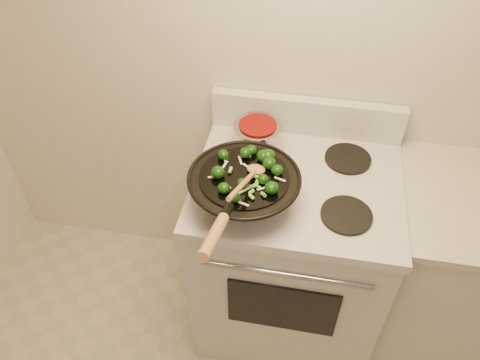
# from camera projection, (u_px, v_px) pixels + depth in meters

# --- Properties ---
(stove) EXTENTS (0.78, 0.67, 1.08)m
(stove) POSITION_uv_depth(u_px,v_px,m) (289.00, 253.00, 2.07)
(stove) COLOR silver
(stove) RESTS_ON ground
(counter_unit) EXTENTS (0.90, 0.62, 0.91)m
(counter_unit) POSITION_uv_depth(u_px,v_px,m) (469.00, 276.00, 2.00)
(counter_unit) COLOR silver
(counter_unit) RESTS_ON ground
(wok) EXTENTS (0.39, 0.65, 0.26)m
(wok) POSITION_uv_depth(u_px,v_px,m) (244.00, 188.00, 1.61)
(wok) COLOR black
(wok) RESTS_ON stove
(stirfry) EXTENTS (0.26, 0.28, 0.05)m
(stirfry) POSITION_uv_depth(u_px,v_px,m) (252.00, 169.00, 1.58)
(stirfry) COLOR #0D3408
(stirfry) RESTS_ON wok
(wooden_spoon) EXTENTS (0.09, 0.29, 0.12)m
(wooden_spoon) POSITION_uv_depth(u_px,v_px,m) (249.00, 177.00, 1.52)
(wooden_spoon) COLOR #A97142
(wooden_spoon) RESTS_ON wok
(saucepan) EXTENTS (0.19, 0.30, 0.11)m
(saucepan) POSITION_uv_depth(u_px,v_px,m) (258.00, 136.00, 1.83)
(saucepan) COLOR #979BA0
(saucepan) RESTS_ON stove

